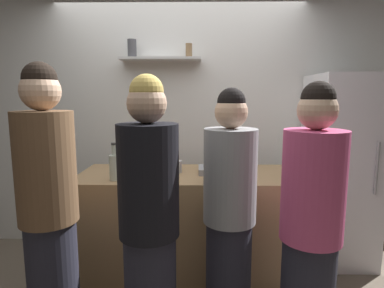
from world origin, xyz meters
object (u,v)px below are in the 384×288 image
object	(u,v)px
person_brown_jacket	(49,213)
utensil_holder	(176,166)
wine_bottle_green_glass	(292,160)
person_blonde	(149,227)
refrigerator	(340,170)
person_pink_top	(310,233)
wine_bottle_pale_glass	(114,166)
water_bottle_plastic	(240,155)
person_grey_hoodie	(229,216)
baking_pan	(219,170)
wine_bottle_amber_glass	(209,166)

from	to	relation	value
person_brown_jacket	utensil_holder	bearing A→B (deg)	32.74
wine_bottle_green_glass	person_brown_jacket	distance (m)	1.82
utensil_holder	person_blonde	bearing A→B (deg)	-95.31
refrigerator	person_pink_top	bearing A→B (deg)	-119.59
wine_bottle_pale_glass	wine_bottle_green_glass	size ratio (longest dim) A/B	0.89
water_bottle_plastic	person_blonde	size ratio (longest dim) A/B	0.15
wine_bottle_pale_glass	person_grey_hoodie	bearing A→B (deg)	-24.96
baking_pan	utensil_holder	size ratio (longest dim) A/B	1.63
person_blonde	wine_bottle_green_glass	bearing A→B (deg)	52.27
wine_bottle_amber_glass	person_brown_jacket	xyz separation A→B (m)	(-0.97, -0.51, -0.18)
water_bottle_plastic	baking_pan	bearing A→B (deg)	-131.42
wine_bottle_amber_glass	water_bottle_plastic	size ratio (longest dim) A/B	1.38
water_bottle_plastic	person_brown_jacket	bearing A→B (deg)	-140.33
person_pink_top	person_grey_hoodie	bearing A→B (deg)	64.76
water_bottle_plastic	utensil_holder	bearing A→B (deg)	-158.33
baking_pan	utensil_holder	distance (m)	0.37
refrigerator	wine_bottle_amber_glass	bearing A→B (deg)	-152.73
baking_pan	wine_bottle_amber_glass	bearing A→B (deg)	-106.97
wine_bottle_green_glass	person_pink_top	size ratio (longest dim) A/B	0.20
wine_bottle_amber_glass	person_brown_jacket	bearing A→B (deg)	-152.47
person_blonde	person_brown_jacket	bearing A→B (deg)	-175.82
refrigerator	utensil_holder	distance (m)	1.57
refrigerator	person_grey_hoodie	xyz separation A→B (m)	(-1.14, -0.98, -0.08)
baking_pan	person_blonde	bearing A→B (deg)	-116.16
wine_bottle_amber_glass	wine_bottle_pale_glass	size ratio (longest dim) A/B	1.17
utensil_holder	wine_bottle_amber_glass	world-z (taller)	wine_bottle_amber_glass
wine_bottle_amber_glass	water_bottle_plastic	distance (m)	0.64
water_bottle_plastic	person_grey_hoodie	world-z (taller)	person_grey_hoodie
person_pink_top	utensil_holder	bearing A→B (deg)	49.30
wine_bottle_amber_glass	person_grey_hoodie	distance (m)	0.44
wine_bottle_amber_glass	person_pink_top	bearing A→B (deg)	-48.03
refrigerator	utensil_holder	size ratio (longest dim) A/B	8.50
wine_bottle_pale_glass	person_pink_top	world-z (taller)	person_pink_top
baking_pan	wine_bottle_pale_glass	distance (m)	0.86
person_blonde	wine_bottle_pale_glass	bearing A→B (deg)	132.01
baking_pan	person_blonde	size ratio (longest dim) A/B	0.20
refrigerator	person_pink_top	distance (m)	1.45
utensil_holder	water_bottle_plastic	xyz separation A→B (m)	(0.58, 0.23, 0.06)
refrigerator	person_blonde	world-z (taller)	refrigerator
baking_pan	water_bottle_plastic	distance (m)	0.33
person_brown_jacket	wine_bottle_green_glass	bearing A→B (deg)	7.00
person_brown_jacket	wine_bottle_pale_glass	bearing A→B (deg)	49.26
baking_pan	wine_bottle_pale_glass	size ratio (longest dim) A/B	1.16
utensil_holder	water_bottle_plastic	bearing A→B (deg)	21.67
refrigerator	person_brown_jacket	world-z (taller)	refrigerator
wine_bottle_green_glass	wine_bottle_amber_glass	bearing A→B (deg)	-161.11
utensil_holder	wine_bottle_pale_glass	bearing A→B (deg)	-149.91
utensil_holder	refrigerator	bearing A→B (deg)	12.01
refrigerator	baking_pan	size ratio (longest dim) A/B	5.21
water_bottle_plastic	person_brown_jacket	xyz separation A→B (m)	(-1.28, -1.06, -0.16)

